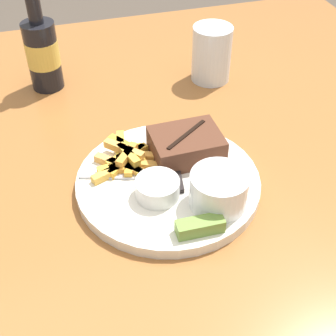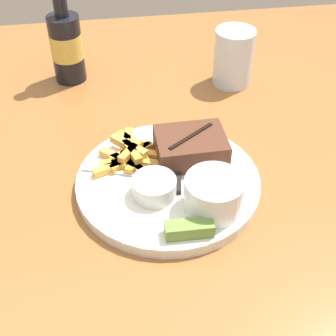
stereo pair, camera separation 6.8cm
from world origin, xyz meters
TOP-DOWN VIEW (x-y plane):
  - dining_table at (0.00, 0.00)m, footprint 1.23×1.25m
  - dinner_plate at (0.00, 0.00)m, footprint 0.27×0.27m
  - steak_portion at (0.04, 0.04)m, footprint 0.11×0.08m
  - fries_pile at (-0.05, 0.05)m, footprint 0.13×0.14m
  - coleslaw_cup at (0.05, -0.07)m, footprint 0.08×0.08m
  - dipping_sauce_cup at (-0.02, -0.03)m, footprint 0.06×0.06m
  - pickle_spear at (0.01, -0.11)m, footprint 0.06×0.02m
  - fork_utensil at (-0.07, 0.02)m, footprint 0.13×0.05m
  - knife_utensil at (0.02, 0.03)m, footprint 0.04×0.17m
  - beer_bottle at (-0.14, 0.35)m, footprint 0.06×0.06m
  - drinking_glass at (0.17, 0.28)m, footprint 0.08×0.08m

SIDE VIEW (x-z plane):
  - dining_table at x=0.00m, z-range 0.30..1.03m
  - dinner_plate at x=0.00m, z-range 0.74..0.76m
  - fork_utensil at x=-0.07m, z-range 0.76..0.76m
  - knife_utensil at x=0.02m, z-range 0.75..0.76m
  - fries_pile at x=-0.05m, z-range 0.75..0.77m
  - pickle_spear at x=0.01m, z-range 0.76..0.78m
  - dipping_sauce_cup at x=-0.02m, z-range 0.76..0.78m
  - steak_portion at x=0.04m, z-range 0.75..0.80m
  - coleslaw_cup at x=0.05m, z-range 0.76..0.81m
  - drinking_glass at x=0.17m, z-range 0.74..0.85m
  - beer_bottle at x=-0.14m, z-range 0.71..0.92m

